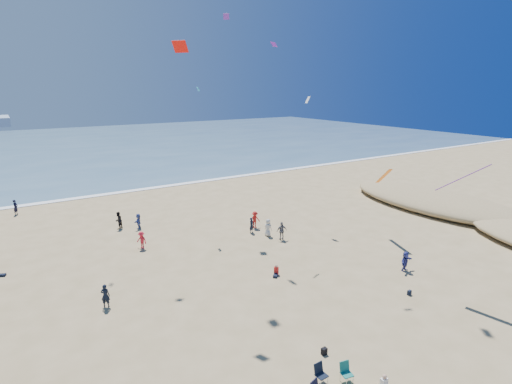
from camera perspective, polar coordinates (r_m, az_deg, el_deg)
ocean at (r=105.61m, az=-27.62°, el=5.53°), size 220.00×100.00×0.06m
surf_line at (r=56.79m, az=-22.46°, el=-0.58°), size 220.00×1.20×0.08m
standing_flyers at (r=30.89m, az=-7.02°, el=-10.54°), size 29.88×43.58×1.92m
seated_group at (r=23.24m, az=-1.45°, el=-21.01°), size 20.56×33.35×0.84m
chair_cluster at (r=21.30m, az=10.43°, el=-24.87°), size 2.72×1.48×1.00m
black_backpack at (r=23.48m, az=9.71°, el=-21.51°), size 0.30×0.22×0.38m
navy_bag at (r=30.49m, az=21.06°, el=-13.27°), size 0.28×0.18×0.34m
kites_aloft at (r=29.20m, az=9.55°, el=16.18°), size 44.21×38.83×30.35m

